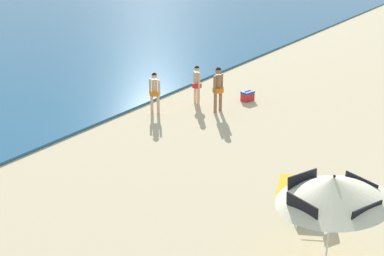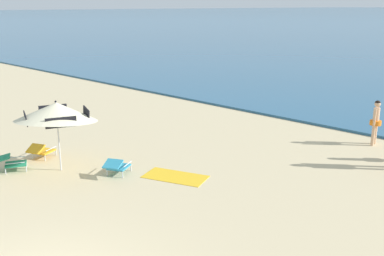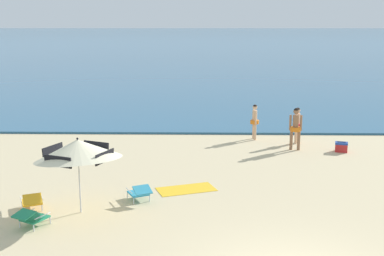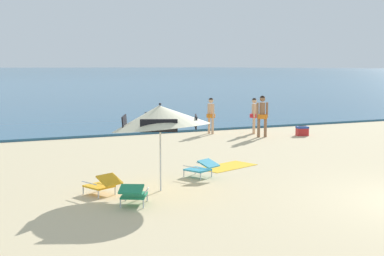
# 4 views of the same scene
# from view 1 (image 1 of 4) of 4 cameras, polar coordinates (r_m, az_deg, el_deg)

# --- Properties ---
(beach_umbrella_striped_main) EXTENTS (3.24, 3.26, 2.20)m
(beach_umbrella_striped_main) POSITION_cam_1_polar(r_m,az_deg,el_deg) (11.20, 14.71, -6.32)
(beach_umbrella_striped_main) COLOR silver
(beach_umbrella_striped_main) RESTS_ON ground
(lounge_chair_under_umbrella) EXTENTS (0.86, 1.01, 0.51)m
(lounge_chair_under_umbrella) POSITION_cam_1_polar(r_m,az_deg,el_deg) (13.44, 12.63, -8.64)
(lounge_chair_under_umbrella) COLOR teal
(lounge_chair_under_umbrella) RESTS_ON ground
(person_standing_near_shore) EXTENTS (0.39, 0.47, 1.59)m
(person_standing_near_shore) POSITION_cam_1_polar(r_m,az_deg,el_deg) (20.27, -3.97, 4.03)
(person_standing_near_shore) COLOR #D8A87F
(person_standing_near_shore) RESTS_ON ground
(person_standing_beside) EXTENTS (0.52, 0.43, 1.75)m
(person_standing_beside) POSITION_cam_1_polar(r_m,az_deg,el_deg) (20.39, 2.79, 4.43)
(person_standing_beside) COLOR #8C6042
(person_standing_beside) RESTS_ON ground
(person_wading_in) EXTENTS (0.39, 0.42, 1.58)m
(person_wading_in) POSITION_cam_1_polar(r_m,az_deg,el_deg) (21.25, 0.52, 4.86)
(person_wading_in) COLOR #D8A87F
(person_wading_in) RESTS_ON ground
(cooler_box) EXTENTS (0.57, 0.47, 0.43)m
(cooler_box) POSITION_cam_1_polar(r_m,az_deg,el_deg) (22.02, 5.90, 3.39)
(cooler_box) COLOR red
(cooler_box) RESTS_ON ground
(beach_towel) EXTENTS (2.00, 1.46, 0.01)m
(beach_towel) POSITION_cam_1_polar(r_m,az_deg,el_deg) (15.00, 10.74, -6.38)
(beach_towel) COLOR gold
(beach_towel) RESTS_ON ground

